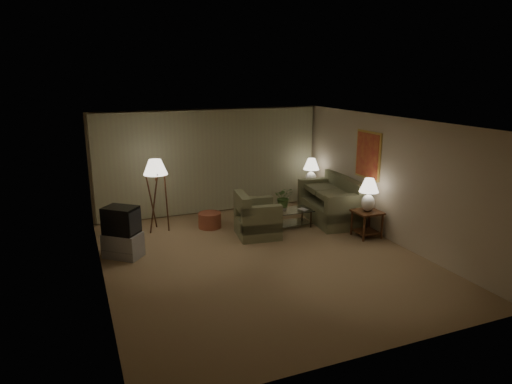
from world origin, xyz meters
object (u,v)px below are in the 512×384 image
(armchair, at_px, (257,219))
(table_lamp_far, at_px, (311,169))
(sofa, at_px, (330,203))
(table_lamp_near, at_px, (369,192))
(floor_lamp, at_px, (157,194))
(ottoman, at_px, (210,220))
(coffee_table, at_px, (289,216))
(side_table_far, at_px, (311,192))
(side_table_near, at_px, (367,219))
(crt_tv, at_px, (121,220))
(tv_cabinet, at_px, (123,245))
(vase, at_px, (284,208))

(armchair, relative_size, table_lamp_far, 1.59)
(sofa, xyz_separation_m, table_lamp_near, (0.15, -1.35, 0.61))
(armchair, distance_m, floor_lamp, 2.39)
(ottoman, bearing_deg, table_lamp_near, -32.22)
(armchair, distance_m, ottoman, 1.29)
(table_lamp_far, height_order, coffee_table, table_lamp_far)
(side_table_far, height_order, ottoman, side_table_far)
(side_table_near, height_order, crt_tv, crt_tv)
(coffee_table, distance_m, ottoman, 1.90)
(sofa, distance_m, tv_cabinet, 5.08)
(crt_tv, xyz_separation_m, ottoman, (2.12, 1.08, -0.59))
(table_lamp_near, xyz_separation_m, floor_lamp, (-4.25, 2.19, -0.16))
(floor_lamp, relative_size, ottoman, 3.11)
(side_table_far, height_order, table_lamp_near, table_lamp_near)
(side_table_near, height_order, side_table_far, same)
(tv_cabinet, xyz_separation_m, ottoman, (2.12, 1.08, -0.07))
(table_lamp_near, bearing_deg, vase, 139.50)
(sofa, relative_size, table_lamp_near, 2.93)
(armchair, xyz_separation_m, vase, (0.78, 0.28, 0.09))
(armchair, xyz_separation_m, table_lamp_near, (2.25, -0.97, 0.64))
(sofa, xyz_separation_m, table_lamp_far, (0.15, 1.25, 0.61))
(table_lamp_near, xyz_separation_m, ottoman, (-3.08, 1.94, -0.86))
(table_lamp_far, bearing_deg, table_lamp_near, -90.00)
(table_lamp_far, height_order, ottoman, table_lamp_far)
(sofa, bearing_deg, armchair, -72.80)
(crt_tv, bearing_deg, side_table_far, 58.38)
(sofa, xyz_separation_m, ottoman, (-2.93, 0.59, -0.25))
(ottoman, bearing_deg, floor_lamp, 168.21)
(side_table_far, distance_m, coffee_table, 1.89)
(side_table_far, bearing_deg, crt_tv, -161.51)
(ottoman, distance_m, vase, 1.78)
(sofa, bearing_deg, coffee_table, -78.03)
(sofa, height_order, floor_lamp, floor_lamp)
(crt_tv, xyz_separation_m, vase, (3.74, 0.39, -0.28))
(sofa, xyz_separation_m, vase, (-1.31, -0.10, 0.06))
(side_table_far, xyz_separation_m, floor_lamp, (-4.25, -0.41, 0.49))
(sofa, height_order, side_table_far, sofa)
(table_lamp_far, bearing_deg, crt_tv, -161.51)
(armchair, bearing_deg, table_lamp_near, -105.67)
(armchair, relative_size, crt_tv, 1.53)
(armchair, bearing_deg, floor_lamp, 66.63)
(side_table_near, xyz_separation_m, coffee_table, (-1.31, 1.25, -0.14))
(armchair, xyz_separation_m, ottoman, (-0.83, 0.97, -0.22))
(side_table_near, relative_size, floor_lamp, 0.36)
(table_lamp_near, distance_m, ottoman, 3.74)
(side_table_far, height_order, coffee_table, side_table_far)
(table_lamp_far, distance_m, coffee_table, 2.03)
(sofa, xyz_separation_m, armchair, (-2.10, -0.38, -0.04))
(crt_tv, height_order, ottoman, crt_tv)
(table_lamp_near, relative_size, floor_lamp, 0.44)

